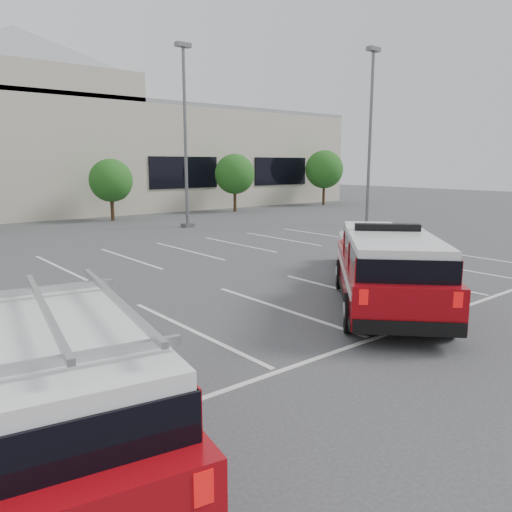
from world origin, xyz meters
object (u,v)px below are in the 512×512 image
Objects in this scene: tree_mid_right at (112,182)px; light_pole_mid at (185,137)px; fire_chief_suv at (388,276)px; light_pole_right at (370,138)px; ladder_suv at (48,402)px; tree_right at (235,175)px; white_pickup at (370,255)px; tree_far_right at (325,171)px.

tree_mid_right is 6.88m from light_pole_mid.
fire_chief_suv is (-3.09, -23.77, -1.62)m from tree_mid_right.
light_pole_right is 26.68m from ladder_suv.
tree_right reaches higher than ladder_suv.
light_pole_right is 1.75× the size of ladder_suv.
tree_mid_right is at bearing 135.68° from white_pickup.
tree_mid_right is 0.78× the size of white_pickup.
tree_mid_right is 20.98m from white_pickup.
tree_right is 23.31m from white_pickup.
tree_far_right is at bearing 48.57° from ladder_suv.
light_pole_mid and light_pole_right have the same top height.
tree_far_right reaches higher than ladder_suv.
tree_right is at bearing 36.77° from light_pole_mid.
white_pickup is (-20.09, -20.90, -2.39)m from tree_far_right.
fire_chief_suv is at bearing 19.99° from ladder_suv.
tree_far_right reaches higher than fire_chief_suv.
ladder_suv is at bearing -124.23° from fire_chief_suv.
tree_mid_right reaches higher than ladder_suv.
ladder_suv is (-13.75, -19.25, -4.31)m from light_pole_mid.
tree_right is 12.32m from light_pole_right.
tree_right is 10.38m from light_pole_mid.
light_pole_right is 14.83m from white_pickup.
tree_far_right is 15.24m from light_pole_right.
ladder_suv reaches higher than fire_chief_suv.
tree_right is 0.91× the size of tree_far_right.
tree_mid_right is at bearing -180.00° from tree_right.
light_pole_mid is at bearing -72.48° from tree_mid_right.
tree_far_right is 0.47× the size of light_pole_right.
fire_chief_suv is 1.16× the size of white_pickup.
light_pole_mid is (-18.09, -6.05, 2.14)m from tree_far_right.
white_pickup is at bearing -90.25° from tree_mid_right.
tree_mid_right reaches higher than fire_chief_suv.
ladder_suv is at bearing -113.55° from white_pickup.
tree_mid_right is 0.67× the size of fire_chief_suv.
tree_right is at bearing 0.00° from tree_mid_right.
tree_far_right is at bearing 18.48° from light_pole_mid.
ladder_suv is (-21.85, -25.30, -1.90)m from tree_right.
white_pickup is at bearing 30.62° from ladder_suv.
fire_chief_suv is (-14.00, -11.73, -4.31)m from light_pole_right.
tree_mid_right is 16.47m from light_pole_right.
ladder_suv is at bearing -115.09° from tree_mid_right.
light_pole_mid reaches higher than tree_far_right.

